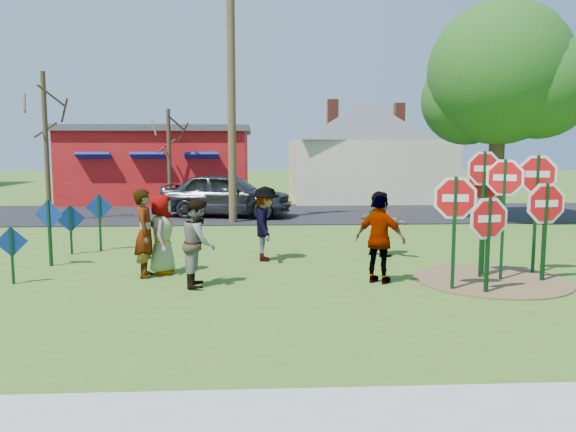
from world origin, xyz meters
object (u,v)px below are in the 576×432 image
stop_sign_b (484,182)px  person_b (145,233)px  stop_sign_d (537,184)px  utility_pole (231,85)px  stop_sign_a (455,208)px  stop_sign_c (504,191)px  leafy_tree (503,81)px  person_a (162,234)px  suv (227,194)px

stop_sign_b → person_b: bearing=176.6°
stop_sign_d → utility_pole: bearing=141.0°
stop_sign_a → stop_sign_d: size_ratio=0.86×
stop_sign_c → utility_pole: (-6.03, 9.62, 3.19)m
stop_sign_c → stop_sign_d: 1.15m
stop_sign_b → leafy_tree: leafy_tree is taller
stop_sign_b → person_a: (-6.85, 0.84, -1.19)m
person_a → person_b: 0.44m
person_a → stop_sign_b: bearing=-98.2°
stop_sign_d → utility_pole: (-7.01, 9.03, 3.08)m
stop_sign_a → suv: size_ratio=0.45×
person_a → stop_sign_a: bearing=-108.2°
stop_sign_a → stop_sign_d: (2.27, 1.32, 0.37)m
stop_sign_b → person_b: (-7.15, 0.53, -1.12)m
utility_pole → leafy_tree: bearing=-2.6°
person_b → utility_pole: 9.88m
person_a → utility_pole: utility_pole is taller
stop_sign_a → suv: 13.13m
stop_sign_c → person_b: bearing=-153.1°
suv → person_b: bearing=-173.0°
stop_sign_b → utility_pole: (-5.68, 9.39, 3.00)m
stop_sign_a → stop_sign_c: 1.50m
stop_sign_c → stop_sign_b: bearing=178.7°
stop_sign_a → leafy_tree: leafy_tree is taller
stop_sign_b → utility_pole: bearing=121.9°
stop_sign_a → person_b: size_ratio=1.25×
suv → utility_pole: bearing=-156.4°
stop_sign_c → person_a: 7.35m
stop_sign_c → person_b: (-7.50, 0.76, -0.93)m
stop_sign_b → person_a: size_ratio=1.62×
leafy_tree → utility_pole: bearing=177.4°
stop_sign_b → leafy_tree: (4.24, 8.94, 3.15)m
stop_sign_b → suv: (-6.00, 11.14, -1.14)m
stop_sign_b → person_a: stop_sign_b is taller
person_b → utility_pole: size_ratio=0.20×
stop_sign_b → leafy_tree: bearing=65.4°
utility_pole → leafy_tree: size_ratio=1.19×
leafy_tree → stop_sign_a: bearing=-117.6°
person_b → suv: size_ratio=0.36×
person_a → leafy_tree: (11.09, 8.10, 4.35)m
utility_pole → leafy_tree: (9.91, -0.45, 0.15)m
stop_sign_a → person_b: 6.43m
suv → utility_pole: utility_pole is taller
stop_sign_c → stop_sign_a: bearing=-117.8°
stop_sign_c → person_b: size_ratio=1.41×
stop_sign_a → utility_pole: bearing=123.7°
utility_pole → leafy_tree: 9.92m
stop_sign_b → stop_sign_c: bearing=-33.2°
stop_sign_d → person_b: size_ratio=1.46×
stop_sign_b → stop_sign_d: size_ratio=1.02×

